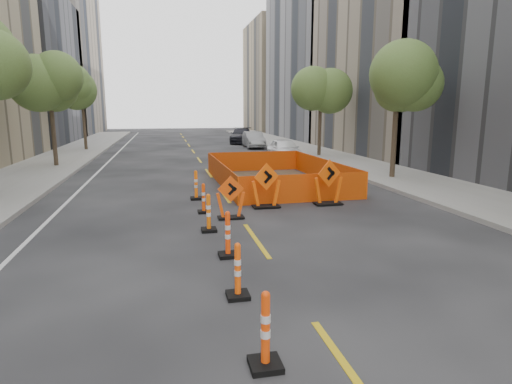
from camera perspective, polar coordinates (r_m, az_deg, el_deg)
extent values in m
plane|color=black|center=(7.62, 6.52, -15.19)|extent=(140.00, 140.00, 0.00)
cube|color=gray|center=(21.86, 19.02, 1.81)|extent=(4.00, 90.00, 0.15)
cube|color=#4C4C51|center=(48.13, -30.91, 13.88)|extent=(12.00, 16.00, 14.00)
cube|color=gray|center=(64.14, -26.41, 15.89)|extent=(12.00, 20.00, 20.00)
cube|color=gray|center=(36.04, 21.11, 16.14)|extent=(12.00, 16.00, 14.00)
cube|color=gray|center=(50.91, 10.78, 18.37)|extent=(12.00, 18.00, 20.00)
cube|color=tan|center=(68.00, 4.52, 14.94)|extent=(12.00, 14.00, 16.00)
cylinder|color=#382B1E|center=(27.23, -25.31, 6.25)|extent=(0.24, 0.24, 3.15)
sphere|color=#4E642B|center=(27.20, -25.83, 12.49)|extent=(2.80, 2.80, 2.80)
cylinder|color=#382B1E|center=(37.02, -21.86, 7.51)|extent=(0.24, 0.24, 3.15)
sphere|color=#4E642B|center=(37.00, -22.19, 12.10)|extent=(2.80, 2.80, 2.80)
cylinder|color=#382B1E|center=(21.38, 17.88, 5.74)|extent=(0.24, 0.24, 3.15)
sphere|color=#4E642B|center=(21.34, 18.37, 13.71)|extent=(2.80, 2.80, 2.80)
cylinder|color=#382B1E|center=(30.44, 8.46, 7.58)|extent=(0.24, 0.24, 3.15)
sphere|color=#4E642B|center=(30.41, 8.62, 13.18)|extent=(2.80, 2.80, 2.80)
imported|color=white|center=(28.33, 3.79, 5.68)|extent=(1.82, 4.27, 1.44)
imported|color=gray|center=(37.49, -0.34, 6.98)|extent=(1.62, 4.28, 1.39)
imported|color=black|center=(42.64, -1.95, 7.54)|extent=(3.22, 5.49, 1.49)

